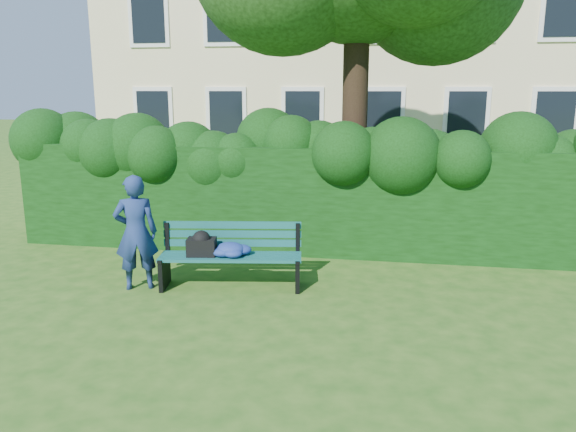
# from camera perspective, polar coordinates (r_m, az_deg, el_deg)

# --- Properties ---
(ground) EXTENTS (80.00, 80.00, 0.00)m
(ground) POSITION_cam_1_polar(r_m,az_deg,el_deg) (7.77, -0.77, -7.82)
(ground) COLOR #275516
(ground) RESTS_ON ground
(hedge) EXTENTS (10.00, 1.00, 1.80)m
(hedge) POSITION_cam_1_polar(r_m,az_deg,el_deg) (9.62, 1.65, 1.78)
(hedge) COLOR black
(hedge) RESTS_ON ground
(park_bench) EXTENTS (2.03, 0.85, 0.89)m
(park_bench) POSITION_cam_1_polar(r_m,az_deg,el_deg) (7.91, -6.34, -3.69)
(park_bench) COLOR #10524E
(park_bench) RESTS_ON ground
(man_reading) EXTENTS (0.69, 0.58, 1.61)m
(man_reading) POSITION_cam_1_polar(r_m,az_deg,el_deg) (8.00, -15.19, -1.63)
(man_reading) COLOR navy
(man_reading) RESTS_ON ground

